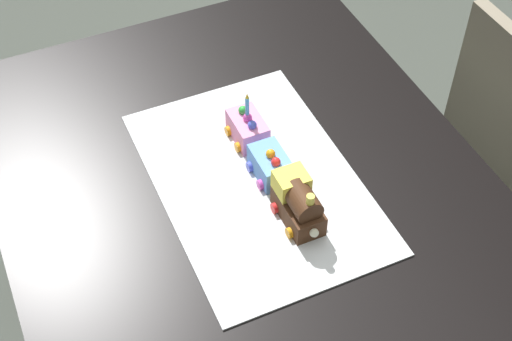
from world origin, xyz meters
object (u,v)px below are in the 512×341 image
object	(u,v)px
cake_car_flatbed_sky_blue	(270,165)
cake_car_caboose_bubblegum	(248,128)
birthday_candle	(247,104)
dining_table	(260,243)
cake_locomotive	(298,203)

from	to	relation	value
cake_car_flatbed_sky_blue	cake_car_caboose_bubblegum	distance (m)	0.12
birthday_candle	dining_table	bearing A→B (deg)	163.04
cake_car_caboose_bubblegum	birthday_candle	size ratio (longest dim) A/B	1.72
cake_car_flatbed_sky_blue	birthday_candle	bearing A→B (deg)	-0.00
dining_table	cake_car_flatbed_sky_blue	bearing A→B (deg)	-37.21
birthday_candle	cake_locomotive	bearing A→B (deg)	180.00
dining_table	cake_car_caboose_bubblegum	world-z (taller)	cake_car_caboose_bubblegum
dining_table	cake_car_flatbed_sky_blue	distance (m)	0.17
cake_locomotive	cake_car_caboose_bubblegum	bearing A→B (deg)	0.00
cake_locomotive	cake_car_caboose_bubblegum	xyz separation A→B (m)	(0.25, 0.00, -0.02)
dining_table	cake_car_caboose_bubblegum	bearing A→B (deg)	-17.01
cake_locomotive	dining_table	bearing A→B (deg)	51.36
cake_locomotive	birthday_candle	bearing A→B (deg)	-0.00
dining_table	cake_locomotive	xyz separation A→B (m)	(-0.05, -0.06, 0.16)
cake_car_flatbed_sky_blue	dining_table	bearing A→B (deg)	142.79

